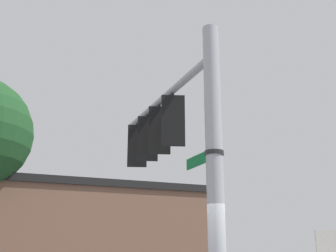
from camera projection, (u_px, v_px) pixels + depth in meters
signal_pole at (215, 176)px, 7.78m from camera, size 0.32×0.32×6.01m
mast_arm at (162, 99)px, 10.77m from camera, size 1.81×5.00×0.17m
traffic_light_nearest_pole at (172, 122)px, 9.98m from camera, size 0.54×0.49×1.31m
traffic_light_mid_inner at (159, 132)px, 10.74m from camera, size 0.54×0.49×1.31m
traffic_light_mid_outer at (147, 140)px, 11.51m from camera, size 0.54×0.49×1.31m
traffic_light_arm_end at (137, 147)px, 12.27m from camera, size 0.54×0.49×1.31m
street_name_sign at (207, 156)px, 8.15m from camera, size 0.56×1.30×0.22m
storefront_building at (76, 239)px, 18.71m from camera, size 11.98×8.98×4.55m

